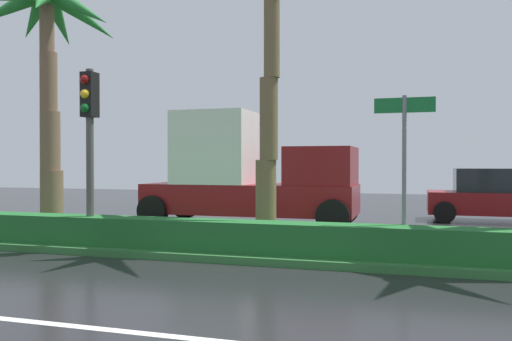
% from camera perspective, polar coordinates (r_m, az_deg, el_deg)
% --- Properties ---
extents(ground_plane, '(90.00, 42.00, 0.10)m').
position_cam_1_polar(ground_plane, '(12.35, 18.49, -8.29)').
color(ground_plane, black).
extents(median_strip, '(85.50, 4.00, 0.15)m').
position_cam_1_polar(median_strip, '(11.35, 18.63, -8.46)').
color(median_strip, '#2D6B33').
rests_on(median_strip, ground_plane).
extents(median_hedge, '(76.50, 0.70, 0.60)m').
position_cam_1_polar(median_hedge, '(9.91, 18.90, -7.62)').
color(median_hedge, '#1E6028').
rests_on(median_hedge, median_strip).
extents(palm_tree_mid_left, '(3.88, 4.06, 6.75)m').
position_cam_1_polar(palm_tree_mid_left, '(15.29, -21.71, 13.67)').
color(palm_tree_mid_left, brown).
rests_on(palm_tree_mid_left, median_strip).
extents(traffic_signal_median_left, '(0.28, 0.43, 3.76)m').
position_cam_1_polar(traffic_signal_median_left, '(11.86, -17.63, 4.86)').
color(traffic_signal_median_left, '#4C4C47').
rests_on(traffic_signal_median_left, median_strip).
extents(street_name_sign, '(1.10, 0.08, 3.00)m').
position_cam_1_polar(street_name_sign, '(10.13, 15.78, 1.82)').
color(street_name_sign, slate).
rests_on(street_name_sign, median_strip).
extents(box_truck_lead, '(6.40, 2.64, 3.46)m').
position_cam_1_polar(box_truck_lead, '(16.06, -0.87, -0.42)').
color(box_truck_lead, maroon).
rests_on(box_truck_lead, ground_plane).
extents(car_in_traffic_leading, '(4.30, 2.02, 1.72)m').
position_cam_1_polar(car_in_traffic_leading, '(18.68, 24.56, -2.54)').
color(car_in_traffic_leading, maroon).
rests_on(car_in_traffic_leading, ground_plane).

